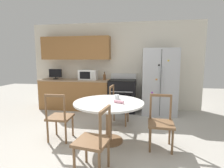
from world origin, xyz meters
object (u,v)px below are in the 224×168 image
at_px(dining_chair_left, 60,117).
at_px(dining_chair_near, 94,141).
at_px(counter_bottle, 105,77).
at_px(refrigerator, 159,82).
at_px(oven_range, 122,95).
at_px(microwave, 88,75).
at_px(dining_chair_far, 118,106).
at_px(countertop_tv, 55,74).
at_px(candle_glass, 117,97).
at_px(dining_chair_right, 161,123).

bearing_deg(dining_chair_left, dining_chair_near, -44.55).
bearing_deg(dining_chair_left, counter_bottle, 77.98).
relative_size(refrigerator, dining_chair_near, 1.99).
relative_size(oven_range, counter_bottle, 4.58).
xyz_separation_m(microwave, dining_chair_near, (0.95, -2.92, -0.61)).
bearing_deg(oven_range, dining_chair_far, -89.26).
distance_m(countertop_tv, counter_bottle, 1.55).
bearing_deg(dining_chair_left, dining_chair_far, 44.46).
height_order(dining_chair_near, candle_glass, dining_chair_near).
height_order(counter_bottle, candle_glass, counter_bottle).
relative_size(refrigerator, dining_chair_left, 1.99).
bearing_deg(oven_range, candle_glass, -87.83).
bearing_deg(candle_glass, dining_chair_left, -161.89).
bearing_deg(refrigerator, dining_chair_left, -134.67).
height_order(microwave, dining_chair_far, microwave).
xyz_separation_m(dining_chair_right, candle_glass, (-0.80, 0.33, 0.35)).
height_order(microwave, candle_glass, microwave).
bearing_deg(candle_glass, countertop_tv, 140.48).
height_order(dining_chair_far, dining_chair_left, same).
relative_size(dining_chair_left, candle_glass, 9.53).
bearing_deg(counter_bottle, microwave, -170.42).
xyz_separation_m(dining_chair_left, candle_glass, (1.03, 0.34, 0.35)).
relative_size(refrigerator, countertop_tv, 4.45).
xyz_separation_m(microwave, dining_chair_far, (1.05, -1.09, -0.61)).
bearing_deg(refrigerator, microwave, 177.46).
distance_m(counter_bottle, dining_chair_right, 2.65).
height_order(oven_range, counter_bottle, counter_bottle).
height_order(countertop_tv, dining_chair_far, countertop_tv).
bearing_deg(dining_chair_right, candle_glass, -20.48).
bearing_deg(counter_bottle, dining_chair_far, -64.06).
relative_size(microwave, dining_chair_left, 0.60).
relative_size(microwave, candle_glass, 5.68).
distance_m(counter_bottle, dining_chair_left, 2.28).
relative_size(oven_range, candle_glass, 11.41).
height_order(dining_chair_far, dining_chair_right, same).
height_order(oven_range, candle_glass, oven_range).
xyz_separation_m(oven_range, microwave, (-1.04, 0.04, 0.58)).
height_order(oven_range, microwave, microwave).
height_order(counter_bottle, dining_chair_left, counter_bottle).
distance_m(oven_range, dining_chair_right, 2.23).
xyz_separation_m(refrigerator, counter_bottle, (-1.57, 0.17, 0.09)).
relative_size(dining_chair_left, dining_chair_near, 1.00).
bearing_deg(microwave, dining_chair_far, -46.07).
distance_m(microwave, dining_chair_near, 3.14).
bearing_deg(microwave, countertop_tv, 178.54).
height_order(dining_chair_far, candle_glass, dining_chair_far).
bearing_deg(countertop_tv, dining_chair_right, -35.54).
relative_size(dining_chair_far, dining_chair_near, 1.00).
distance_m(refrigerator, dining_chair_right, 2.06).
bearing_deg(dining_chair_right, countertop_tv, -33.54).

